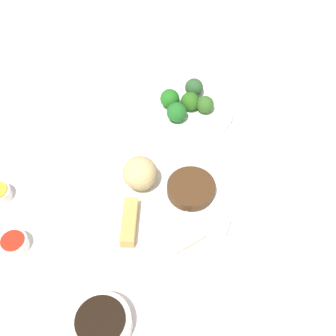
% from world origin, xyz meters
% --- Properties ---
extents(tabletop, '(2.20, 2.20, 0.02)m').
position_xyz_m(tabletop, '(0.00, 0.00, 0.01)').
color(tabletop, white).
rests_on(tabletop, ground).
extents(main_plate, '(0.27, 0.27, 0.02)m').
position_xyz_m(main_plate, '(-0.00, 0.03, 0.03)').
color(main_plate, white).
rests_on(main_plate, tabletop).
extents(rice_scoop, '(0.07, 0.07, 0.07)m').
position_xyz_m(rice_scoop, '(-0.07, 0.03, 0.07)').
color(rice_scoop, tan).
rests_on(rice_scoop, main_plate).
extents(spring_roll, '(0.09, 0.08, 0.03)m').
position_xyz_m(spring_roll, '(0.00, -0.04, 0.05)').
color(spring_roll, tan).
rests_on(spring_roll, main_plate).
extents(crab_rangoon_wonton, '(0.06, 0.06, 0.01)m').
position_xyz_m(crab_rangoon_wonton, '(0.07, 0.04, 0.04)').
color(crab_rangoon_wonton, beige).
rests_on(crab_rangoon_wonton, main_plate).
extents(stir_fry_heap, '(0.10, 0.10, 0.02)m').
position_xyz_m(stir_fry_heap, '(-0.00, 0.11, 0.05)').
color(stir_fry_heap, '#472C17').
rests_on(stir_fry_heap, main_plate).
extents(broccoli_plate, '(0.21, 0.21, 0.01)m').
position_xyz_m(broccoli_plate, '(-0.20, 0.24, 0.03)').
color(broccoli_plate, white).
rests_on(broccoli_plate, tabletop).
extents(broccoli_floret_0, '(0.04, 0.04, 0.04)m').
position_xyz_m(broccoli_floret_0, '(-0.20, 0.24, 0.06)').
color(broccoli_floret_0, '#2B661A').
rests_on(broccoli_floret_0, broccoli_plate).
extents(broccoli_floret_2, '(0.05, 0.05, 0.05)m').
position_xyz_m(broccoli_floret_2, '(-0.18, 0.19, 0.06)').
color(broccoli_floret_2, '#216B26').
rests_on(broccoli_floret_2, broccoli_plate).
extents(broccoli_floret_3, '(0.04, 0.04, 0.04)m').
position_xyz_m(broccoli_floret_3, '(-0.17, 0.27, 0.05)').
color(broccoli_floret_3, '#346424').
rests_on(broccoli_floret_3, broccoli_plate).
extents(broccoli_floret_4, '(0.05, 0.05, 0.05)m').
position_xyz_m(broccoli_floret_4, '(-0.23, 0.21, 0.06)').
color(broccoli_floret_4, '#226F1F').
rests_on(broccoli_floret_4, broccoli_plate).
extents(broccoli_floret_5, '(0.04, 0.04, 0.04)m').
position_xyz_m(broccoli_floret_5, '(-0.23, 0.28, 0.06)').
color(broccoli_floret_5, '#2C572E').
rests_on(broccoli_floret_5, broccoli_plate).
extents(soy_sauce_bowl, '(0.10, 0.10, 0.03)m').
position_xyz_m(soy_sauce_bowl, '(0.13, -0.17, 0.04)').
color(soy_sauce_bowl, white).
rests_on(soy_sauce_bowl, tabletop).
extents(soy_sauce_bowl_liquid, '(0.08, 0.08, 0.00)m').
position_xyz_m(soy_sauce_bowl_liquid, '(0.13, -0.17, 0.05)').
color(soy_sauce_bowl_liquid, black).
rests_on(soy_sauce_bowl_liquid, soy_sauce_bowl).
extents(sauce_ramekin_sweet_and_sour, '(0.05, 0.05, 0.02)m').
position_xyz_m(sauce_ramekin_sweet_and_sour, '(-0.09, -0.23, 0.03)').
color(sauce_ramekin_sweet_and_sour, white).
rests_on(sauce_ramekin_sweet_and_sour, tabletop).
extents(sauce_ramekin_sweet_and_sour_liquid, '(0.04, 0.04, 0.00)m').
position_xyz_m(sauce_ramekin_sweet_and_sour_liquid, '(-0.09, -0.23, 0.04)').
color(sauce_ramekin_sweet_and_sour_liquid, red).
rests_on(sauce_ramekin_sweet_and_sour_liquid, sauce_ramekin_sweet_and_sour).
extents(teacup, '(0.06, 0.06, 0.05)m').
position_xyz_m(teacup, '(0.18, 0.26, 0.04)').
color(teacup, silver).
rests_on(teacup, tabletop).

